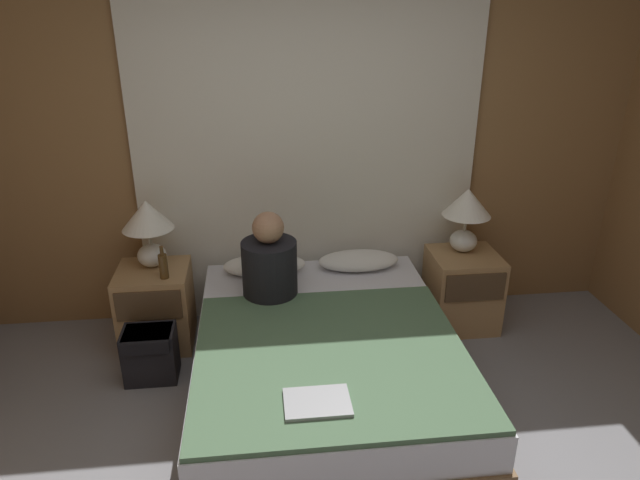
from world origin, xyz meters
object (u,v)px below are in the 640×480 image
Objects in this scene: person_left_in_bed at (269,264)px; lamp_left at (148,223)px; nightstand_right at (462,290)px; pillow_right at (358,260)px; bed at (326,363)px; laptop_on_bed at (317,402)px; nightstand_left at (156,307)px; lamp_right at (467,210)px; beer_bottle_on_left_stand at (163,265)px; pillow_left at (264,265)px; backpack_on_floor at (150,351)px.

lamp_left is at bearing 157.57° from person_left_in_bed.
pillow_right is at bearing 172.46° from nightstand_right.
laptop_on_bed is (-0.12, -0.67, 0.27)m from bed.
lamp_left is 0.80× the size of person_left_in_bed.
nightstand_right is (2.17, 0.00, 0.00)m from nightstand_left.
lamp_right is 0.81× the size of pillow_right.
person_left_in_bed is 2.60× the size of beer_bottle_on_left_stand.
laptop_on_bed reaches higher than bed.
lamp_right reaches higher than pillow_right.
nightstand_left is 0.40m from beer_bottle_on_left_stand.
pillow_left is at bearing 7.54° from nightstand_left.
lamp_left is at bearing 178.02° from nightstand_right.
lamp_left is 1.00× the size of lamp_right.
pillow_left is at bearing 1.86° from lamp_left.
nightstand_left reaches higher than laptop_on_bed.
person_left_in_bed reaches higher than pillow_left.
nightstand_left is (-1.08, 0.70, 0.06)m from bed.
person_left_in_bed reaches higher than pillow_right.
laptop_on_bed is at bearing -55.02° from nightstand_left.
nightstand_left is at bearing -175.99° from pillow_right.
pillow_right reaches higher than nightstand_right.
nightstand_left is 1.20× the size of lamp_left.
beer_bottle_on_left_stand is (-0.68, 0.13, -0.03)m from person_left_in_bed.
lamp_right is at bearing -0.98° from pillow_left.
pillow_left is 0.67m from pillow_right.
pillow_right is at bearing 178.14° from lamp_right.
lamp_right is at bearing 35.61° from bed.
nightstand_right reaches higher than bed.
lamp_right reaches higher than laptop_on_bed.
nightstand_right is 2.25m from lamp_left.
nightstand_left is at bearing 124.98° from laptop_on_bed.
bed reaches higher than backpack_on_floor.
laptop_on_bed is at bearing -81.88° from pillow_left.
beer_bottle_on_left_stand reaches higher than pillow_left.
lamp_left reaches higher than laptop_on_bed.
lamp_left is (0.00, 0.08, 0.59)m from nightstand_left.
laptop_on_bed is (0.18, -1.13, -0.19)m from person_left_in_bed.
laptop_on_bed is at bearing -56.44° from lamp_left.
backpack_on_floor is at bearing -159.91° from pillow_right.
bed is at bearing -144.39° from lamp_right.
pillow_right is at bearing 0.00° from pillow_left.
nightstand_left is 1.44m from pillow_right.
laptop_on_bed reaches higher than backpack_on_floor.
pillow_left is 1.00× the size of pillow_right.
nightstand_right is 1.44m from pillow_left.
lamp_left is at bearing 144.39° from bed.
bed is at bearing -112.62° from pillow_right.
laptop_on_bed is at bearing -80.92° from person_left_in_bed.
bed is 1.22m from beer_bottle_on_left_stand.
bed is at bearing -15.01° from backpack_on_floor.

